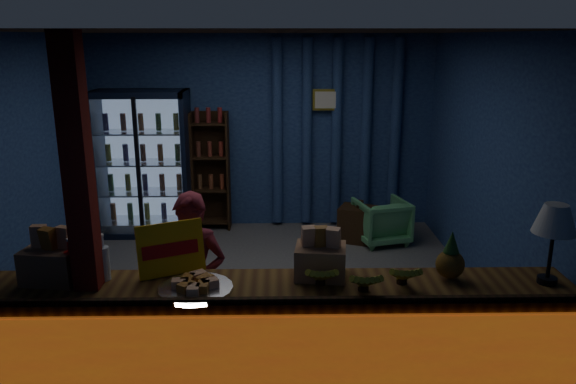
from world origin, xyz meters
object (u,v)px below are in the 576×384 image
(shopkeeper, at_px, (194,283))
(table_lamp, at_px, (555,222))
(pastry_tray, at_px, (196,287))
(green_chair, at_px, (381,221))

(shopkeeper, xyz_separation_m, table_lamp, (2.47, -0.54, 0.67))
(pastry_tray, distance_m, table_lamp, 2.39)
(pastry_tray, bearing_deg, green_chair, 61.32)
(shopkeeper, distance_m, pastry_tray, 0.68)
(shopkeeper, bearing_deg, green_chair, 65.89)
(green_chair, relative_size, pastry_tray, 1.27)
(green_chair, height_order, table_lamp, table_lamp)
(shopkeeper, xyz_separation_m, pastry_tray, (0.11, -0.62, 0.26))
(table_lamp, bearing_deg, pastry_tray, -178.16)
(shopkeeper, relative_size, pastry_tray, 2.93)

